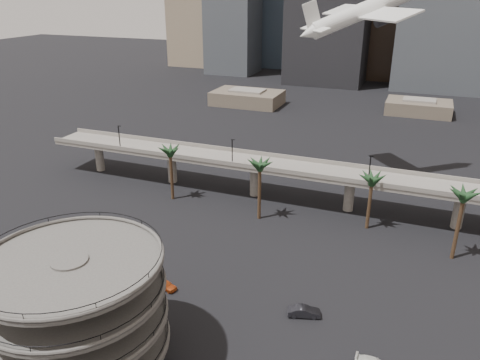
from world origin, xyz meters
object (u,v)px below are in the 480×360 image
at_px(car_b, 304,312).
at_px(parking_ramp, 76,304).
at_px(overpass, 301,172).
at_px(car_a, 165,285).
at_px(airborne_jet, 370,9).

bearing_deg(car_b, parking_ramp, 112.60).
distance_m(overpass, car_a, 42.54).
bearing_deg(airborne_jet, car_b, -127.62).
height_order(airborne_jet, car_a, airborne_jet).
distance_m(airborne_jet, car_b, 68.05).
relative_size(parking_ramp, car_b, 4.46).
relative_size(car_a, car_b, 0.84).
bearing_deg(airborne_jet, parking_ramp, -145.81).
height_order(parking_ramp, airborne_jet, airborne_jet).
relative_size(airborne_jet, car_b, 5.77).
bearing_deg(parking_ramp, car_a, 86.75).
distance_m(parking_ramp, car_b, 32.60).
xyz_separation_m(overpass, car_a, (-11.94, -40.29, -6.62)).
xyz_separation_m(parking_ramp, airborne_jet, (22.54, 74.96, 31.40)).
xyz_separation_m(parking_ramp, overpass, (13.00, 59.00, -2.50)).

